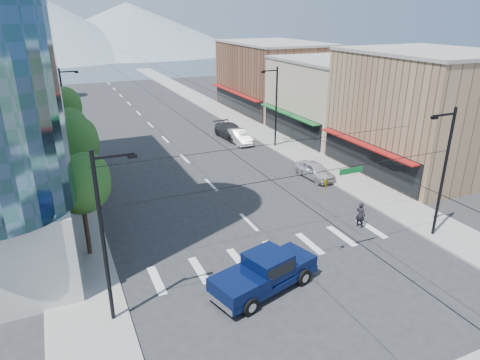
% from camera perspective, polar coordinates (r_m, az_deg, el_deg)
% --- Properties ---
extents(ground, '(160.00, 160.00, 0.00)m').
position_cam_1_polar(ground, '(27.14, 6.67, -10.90)').
color(ground, '#28282B').
rests_on(ground, ground).
extents(sidewalk_left, '(4.00, 120.00, 0.15)m').
position_cam_1_polar(sidewalk_left, '(61.24, -23.33, 6.15)').
color(sidewalk_left, gray).
rests_on(sidewalk_left, ground).
extents(sidewalk_right, '(4.00, 120.00, 0.15)m').
position_cam_1_polar(sidewalk_right, '(65.80, -1.92, 8.86)').
color(sidewalk_right, gray).
rests_on(sidewalk_right, ground).
extents(shop_near, '(12.00, 14.00, 11.00)m').
position_cam_1_polar(shop_near, '(44.50, 23.14, 8.16)').
color(shop_near, '#8C6B4C').
rests_on(shop_near, ground).
extents(shop_mid, '(12.00, 14.00, 9.00)m').
position_cam_1_polar(shop_mid, '(54.97, 12.42, 10.56)').
color(shop_mid, tan).
rests_on(shop_mid, ground).
extents(shop_far, '(12.00, 18.00, 10.00)m').
position_cam_1_polar(shop_far, '(68.27, 4.43, 13.47)').
color(shop_far, brown).
rests_on(shop_far, ground).
extents(clock_tower, '(4.80, 4.80, 20.40)m').
position_cam_1_polar(clock_tower, '(81.73, -28.29, 16.41)').
color(clock_tower, '#8C6B4C').
rests_on(clock_tower, ground).
extents(mountain_left, '(80.00, 80.00, 22.00)m').
position_cam_1_polar(mountain_left, '(169.58, -26.37, 18.26)').
color(mountain_left, gray).
rests_on(mountain_left, ground).
extents(mountain_right, '(90.00, 90.00, 18.00)m').
position_cam_1_polar(mountain_right, '(182.45, -14.65, 19.15)').
color(mountain_right, gray).
rests_on(mountain_right, ground).
extents(tree_near, '(3.65, 3.64, 6.71)m').
position_cam_1_polar(tree_near, '(27.34, -20.33, -0.20)').
color(tree_near, black).
rests_on(tree_near, ground).
extents(tree_midnear, '(4.09, 4.09, 7.52)m').
position_cam_1_polar(tree_midnear, '(33.82, -21.48, 4.77)').
color(tree_midnear, black).
rests_on(tree_midnear, ground).
extents(tree_midfar, '(3.65, 3.64, 6.71)m').
position_cam_1_polar(tree_midfar, '(40.75, -22.02, 6.48)').
color(tree_midfar, black).
rests_on(tree_midfar, ground).
extents(tree_far, '(4.09, 4.09, 7.52)m').
position_cam_1_polar(tree_far, '(47.47, -22.62, 9.10)').
color(tree_far, black).
rests_on(tree_far, ground).
extents(signal_rig, '(21.80, 0.20, 9.00)m').
position_cam_1_polar(signal_rig, '(24.29, 8.71, -2.64)').
color(signal_rig, black).
rests_on(signal_rig, ground).
extents(lamp_pole_nw, '(2.00, 0.25, 9.00)m').
position_cam_1_polar(lamp_pole_nw, '(50.45, -22.21, 9.04)').
color(lamp_pole_nw, black).
rests_on(lamp_pole_nw, ground).
extents(lamp_pole_ne, '(2.00, 0.25, 9.00)m').
position_cam_1_polar(lamp_pole_ne, '(48.29, 4.71, 10.05)').
color(lamp_pole_ne, black).
rests_on(lamp_pole_ne, ground).
extents(pickup_truck, '(6.79, 3.96, 2.18)m').
position_cam_1_polar(pickup_truck, '(24.10, 3.25, -12.16)').
color(pickup_truck, '#08133D').
rests_on(pickup_truck, ground).
extents(pedestrian, '(0.69, 0.82, 1.92)m').
position_cam_1_polar(pedestrian, '(31.86, 15.77, -4.47)').
color(pedestrian, black).
rests_on(pedestrian, ground).
extents(parked_car_near, '(2.15, 4.64, 1.54)m').
position_cam_1_polar(parked_car_near, '(40.23, 9.98, 1.25)').
color(parked_car_near, silver).
rests_on(parked_car_near, ground).
extents(parked_car_mid, '(1.72, 4.84, 1.59)m').
position_cam_1_polar(parked_car_mid, '(50.57, -0.13, 5.81)').
color(parked_car_mid, silver).
rests_on(parked_car_mid, ground).
extents(parked_car_far, '(2.91, 6.11, 1.72)m').
position_cam_1_polar(parked_car_far, '(52.66, -1.19, 6.52)').
color(parked_car_far, '#333336').
rests_on(parked_car_far, ground).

